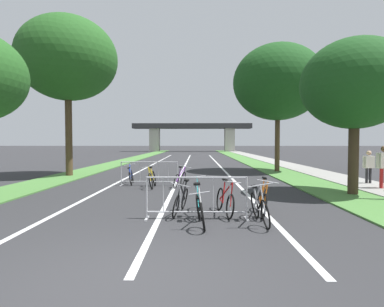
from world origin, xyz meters
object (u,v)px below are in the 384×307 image
(bicycle_silver_7, at_px, (259,208))
(crowd_barrier_second, at_px, (149,174))
(tree_left_oak_near, at_px, (68,59))
(bicycle_white_1, at_px, (202,210))
(tree_right_pine_far, at_px, (278,82))
(bicycle_black_5, at_px, (181,200))
(pedestrian_strolling, at_px, (384,163))
(bicycle_yellow_3, at_px, (152,179))
(pedestrian_with_backpack, at_px, (369,164))
(bicycle_red_2, at_px, (225,201))
(bicycle_blue_0, at_px, (131,176))
(bicycle_teal_4, at_px, (199,201))
(tree_right_cypress_far, at_px, (355,84))
(crowd_barrier_nearest, at_px, (197,198))
(bicycle_purple_8, at_px, (180,179))
(bicycle_orange_6, at_px, (262,201))

(bicycle_silver_7, bearing_deg, crowd_barrier_second, -63.34)
(tree_left_oak_near, height_order, bicycle_silver_7, tree_left_oak_near)
(tree_left_oak_near, xyz_separation_m, bicycle_white_1, (7.16, -9.99, -6.08))
(tree_right_pine_far, height_order, bicycle_white_1, tree_right_pine_far)
(bicycle_black_5, relative_size, pedestrian_strolling, 0.98)
(crowd_barrier_second, relative_size, bicycle_yellow_3, 1.54)
(bicycle_silver_7, relative_size, pedestrian_with_backpack, 1.08)
(pedestrian_strolling, bearing_deg, tree_left_oak_near, 155.12)
(crowd_barrier_second, xyz_separation_m, bicycle_red_2, (2.80, -5.31, -0.16))
(bicycle_blue_0, distance_m, bicycle_silver_7, 8.08)
(bicycle_teal_4, bearing_deg, bicycle_black_5, 169.18)
(tree_right_cypress_far, distance_m, bicycle_black_5, 7.59)
(bicycle_white_1, distance_m, bicycle_black_5, 1.22)
(bicycle_red_2, height_order, pedestrian_with_backpack, pedestrian_with_backpack)
(crowd_barrier_nearest, distance_m, bicycle_purple_8, 5.50)
(crowd_barrier_nearest, height_order, bicycle_red_2, crowd_barrier_nearest)
(tree_right_cypress_far, relative_size, bicycle_purple_8, 3.49)
(bicycle_red_2, xyz_separation_m, bicycle_orange_6, (0.96, -0.01, 0.00))
(bicycle_silver_7, distance_m, pedestrian_with_backpack, 9.02)
(pedestrian_with_backpack, bearing_deg, bicycle_black_5, -150.74)
(crowd_barrier_nearest, height_order, pedestrian_strolling, pedestrian_strolling)
(crowd_barrier_nearest, distance_m, bicycle_teal_4, 0.51)
(crowd_barrier_nearest, relative_size, pedestrian_strolling, 1.44)
(bicycle_red_2, height_order, pedestrian_strolling, pedestrian_strolling)
(bicycle_white_1, height_order, bicycle_black_5, bicycle_white_1)
(bicycle_silver_7, bearing_deg, bicycle_white_1, 2.15)
(bicycle_blue_0, xyz_separation_m, bicycle_yellow_3, (1.12, -1.11, 0.02))
(tree_right_pine_far, xyz_separation_m, bicycle_yellow_3, (-6.94, -6.90, -5.27))
(tree_right_cypress_far, relative_size, bicycle_red_2, 3.31)
(tree_right_pine_far, relative_size, bicycle_white_1, 4.81)
(tree_right_cypress_far, relative_size, tree_right_pine_far, 0.69)
(crowd_barrier_second, bearing_deg, bicycle_yellow_3, -69.33)
(bicycle_blue_0, bearing_deg, bicycle_purple_8, -30.02)
(bicycle_blue_0, bearing_deg, tree_left_oak_near, 134.89)
(bicycle_red_2, xyz_separation_m, pedestrian_strolling, (6.61, 4.20, 0.70))
(tree_right_cypress_far, relative_size, bicycle_yellow_3, 3.38)
(crowd_barrier_nearest, distance_m, pedestrian_strolling, 8.76)
(pedestrian_strolling, bearing_deg, bicycle_orange_6, -149.86)
(crowd_barrier_second, height_order, pedestrian_strolling, pedestrian_strolling)
(bicycle_blue_0, distance_m, pedestrian_strolling, 10.47)
(tree_right_pine_far, height_order, crowd_barrier_nearest, tree_right_pine_far)
(crowd_barrier_second, height_order, bicycle_white_1, crowd_barrier_second)
(bicycle_blue_0, height_order, bicycle_red_2, bicycle_red_2)
(tree_left_oak_near, bearing_deg, bicycle_yellow_3, -39.05)
(bicycle_purple_8, height_order, pedestrian_with_backpack, pedestrian_with_backpack)
(tree_right_cypress_far, xyz_separation_m, bicycle_silver_7, (-4.13, -3.96, -3.56))
(pedestrian_with_backpack, bearing_deg, pedestrian_strolling, -104.58)
(tree_right_pine_far, height_order, bicycle_black_5, tree_right_pine_far)
(crowd_barrier_second, distance_m, bicycle_silver_7, 7.15)
(crowd_barrier_second, bearing_deg, bicycle_red_2, -62.23)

